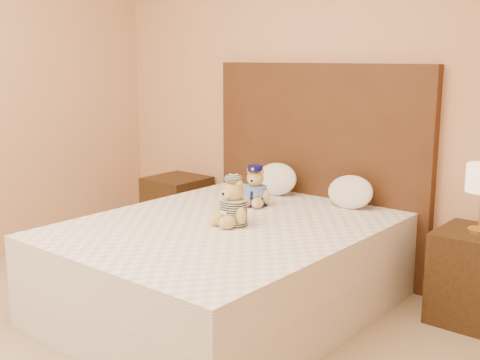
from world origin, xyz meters
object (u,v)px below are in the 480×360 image
(teddy_prisoner, at_px, (233,201))
(pillow_left, at_px, (276,178))
(teddy_police, at_px, (255,186))
(nightstand_right, at_px, (476,277))
(pillow_right, at_px, (350,190))
(bed, at_px, (226,266))
(nightstand_left, at_px, (177,209))

(teddy_prisoner, height_order, pillow_left, teddy_prisoner)
(teddy_police, bearing_deg, nightstand_right, -5.64)
(teddy_prisoner, bearing_deg, pillow_left, 119.52)
(teddy_police, bearing_deg, pillow_left, 85.64)
(teddy_prisoner, distance_m, pillow_right, 0.89)
(teddy_prisoner, bearing_deg, bed, -165.28)
(teddy_police, height_order, teddy_prisoner, teddy_prisoner)
(bed, relative_size, nightstand_left, 3.64)
(nightstand_right, bearing_deg, teddy_police, -166.53)
(nightstand_left, bearing_deg, bed, -32.62)
(pillow_left, bearing_deg, pillow_right, 0.00)
(nightstand_left, xyz_separation_m, pillow_right, (1.63, 0.03, 0.39))
(nightstand_left, xyz_separation_m, teddy_police, (1.11, -0.33, 0.41))
(bed, bearing_deg, nightstand_right, 32.62)
(teddy_police, relative_size, pillow_right, 0.82)
(nightstand_left, relative_size, pillow_right, 1.66)
(nightstand_right, distance_m, teddy_police, 1.49)
(pillow_right, bearing_deg, nightstand_right, -1.97)
(nightstand_left, xyz_separation_m, nightstand_right, (2.50, 0.00, 0.00))
(bed, xyz_separation_m, nightstand_right, (1.25, 0.80, -0.00))
(bed, relative_size, teddy_prisoner, 6.90)
(nightstand_left, bearing_deg, teddy_prisoner, -31.36)
(bed, xyz_separation_m, pillow_left, (-0.24, 0.83, 0.40))
(teddy_prisoner, xyz_separation_m, pillow_left, (-0.30, 0.83, -0.02))
(nightstand_left, height_order, teddy_prisoner, teddy_prisoner)
(nightstand_right, xyz_separation_m, pillow_right, (-0.87, 0.03, 0.39))
(teddy_police, height_order, pillow_right, teddy_police)
(bed, relative_size, nightstand_right, 3.64)
(nightstand_left, distance_m, pillow_left, 1.09)
(nightstand_right, distance_m, pillow_right, 0.96)
(pillow_left, relative_size, pillow_right, 1.06)
(bed, distance_m, teddy_police, 0.64)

